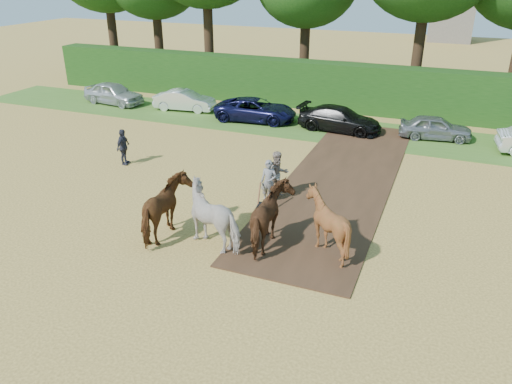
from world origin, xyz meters
The scene contains 8 objects.
ground centered at (0.00, 0.00, 0.00)m, with size 120.00×120.00×0.00m, color gold.
earth_strip centered at (1.50, 7.00, 0.03)m, with size 4.50×17.00×0.05m, color #472D1C.
grass_verge centered at (0.00, 14.00, 0.01)m, with size 50.00×5.00×0.03m, color #38601E.
hedgerow centered at (0.00, 18.50, 1.50)m, with size 46.00×1.60×3.00m, color #14380F.
spectator_near centered at (-0.52, 4.25, 0.99)m, with size 0.96×0.75×1.98m, color #A2917F.
spectator_far centered at (-8.58, 5.00, 0.87)m, with size 1.02×0.42×1.74m, color #292A36.
plough_team centered at (-0.28, 0.32, 1.06)m, with size 7.11×5.54×2.15m.
parked_cars centered at (0.27, 14.18, 0.69)m, with size 36.00×2.79×1.48m.
Camera 1 is at (5.61, -13.42, 8.83)m, focal length 35.00 mm.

